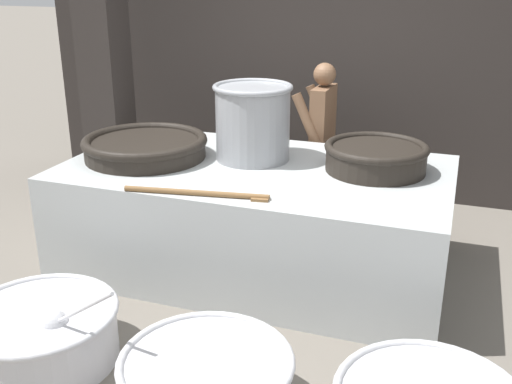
{
  "coord_description": "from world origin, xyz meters",
  "views": [
    {
      "loc": [
        1.51,
        -4.31,
        2.37
      ],
      "look_at": [
        0.0,
        0.0,
        0.66
      ],
      "focal_mm": 42.0,
      "sensor_mm": 36.0,
      "label": 1
    }
  ],
  "objects_px": {
    "stock_pot": "(253,121)",
    "giant_wok_near": "(145,146)",
    "giant_wok_far": "(376,156)",
    "cook": "(321,136)",
    "prep_bowl_vegetables": "(42,332)"
  },
  "relations": [
    {
      "from": "giant_wok_far",
      "to": "cook",
      "type": "height_order",
      "value": "cook"
    },
    {
      "from": "stock_pot",
      "to": "prep_bowl_vegetables",
      "type": "bearing_deg",
      "value": -111.36
    },
    {
      "from": "giant_wok_near",
      "to": "prep_bowl_vegetables",
      "type": "height_order",
      "value": "giant_wok_near"
    },
    {
      "from": "giant_wok_near",
      "to": "prep_bowl_vegetables",
      "type": "bearing_deg",
      "value": -85.86
    },
    {
      "from": "stock_pot",
      "to": "cook",
      "type": "bearing_deg",
      "value": 72.05
    },
    {
      "from": "stock_pot",
      "to": "giant_wok_near",
      "type": "bearing_deg",
      "value": -162.98
    },
    {
      "from": "giant_wok_near",
      "to": "giant_wok_far",
      "type": "height_order",
      "value": "giant_wok_far"
    },
    {
      "from": "giant_wok_near",
      "to": "cook",
      "type": "bearing_deg",
      "value": 47.44
    },
    {
      "from": "giant_wok_far",
      "to": "cook",
      "type": "xyz_separation_m",
      "value": [
        -0.68,
        1.03,
        -0.16
      ]
    },
    {
      "from": "giant_wok_near",
      "to": "prep_bowl_vegetables",
      "type": "relative_size",
      "value": 0.84
    },
    {
      "from": "stock_pot",
      "to": "cook",
      "type": "relative_size",
      "value": 0.42
    },
    {
      "from": "stock_pot",
      "to": "giant_wok_far",
      "type": "bearing_deg",
      "value": 0.94
    },
    {
      "from": "giant_wok_near",
      "to": "giant_wok_far",
      "type": "bearing_deg",
      "value": 8.51
    },
    {
      "from": "giant_wok_near",
      "to": "prep_bowl_vegetables",
      "type": "xyz_separation_m",
      "value": [
        0.12,
        -1.64,
        -0.77
      ]
    },
    {
      "from": "stock_pot",
      "to": "prep_bowl_vegetables",
      "type": "xyz_separation_m",
      "value": [
        -0.74,
        -1.9,
        -0.99
      ]
    }
  ]
}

